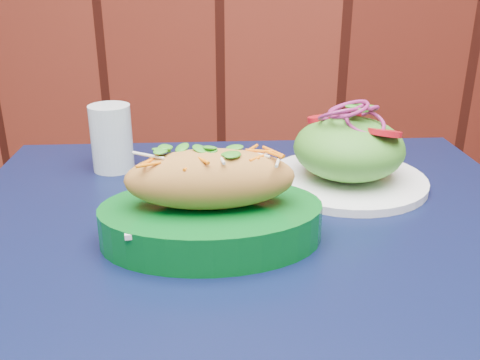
{
  "coord_description": "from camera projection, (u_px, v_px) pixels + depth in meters",
  "views": [
    {
      "loc": [
        -0.16,
        1.23,
        1.06
      ],
      "look_at": [
        -0.22,
        1.85,
        0.81
      ],
      "focal_mm": 40.0,
      "sensor_mm": 36.0,
      "label": 1
    }
  ],
  "objects": [
    {
      "name": "salad_plate",
      "position": [
        348.0,
        153.0,
        0.8
      ],
      "size": [
        0.24,
        0.24,
        0.13
      ],
      "rotation": [
        0.0,
        0.0,
        -0.3
      ],
      "color": "white",
      "rests_on": "cafe_table"
    },
    {
      "name": "cafe_table",
      "position": [
        255.0,
        303.0,
        0.68
      ],
      "size": [
        0.92,
        0.92,
        0.75
      ],
      "rotation": [
        0.0,
        0.0,
        0.16
      ],
      "color": "black",
      "rests_on": "ground"
    },
    {
      "name": "water_glass",
      "position": [
        112.0,
        138.0,
        0.86
      ],
      "size": [
        0.07,
        0.07,
        0.11
      ],
      "primitive_type": "cylinder",
      "color": "silver",
      "rests_on": "cafe_table"
    },
    {
      "name": "banh_mi_basket",
      "position": [
        211.0,
        206.0,
        0.64
      ],
      "size": [
        0.3,
        0.22,
        0.12
      ],
      "rotation": [
        0.0,
        0.0,
        0.18
      ],
      "color": "#04591A",
      "rests_on": "cafe_table"
    }
  ]
}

